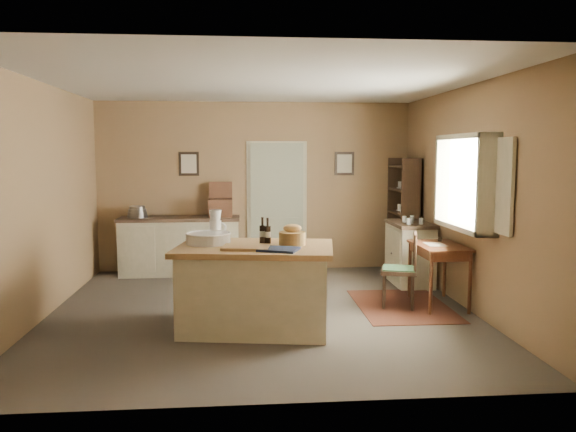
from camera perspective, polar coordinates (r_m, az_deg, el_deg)
name	(u,v)px	position (r m, az deg, el deg)	size (l,w,h in m)	color
ground	(262,312)	(6.82, -2.69, -9.67)	(5.00, 5.00, 0.00)	brown
wall_back	(255,187)	(9.07, -3.36, 2.99)	(5.00, 0.10, 2.70)	#7F6345
wall_front	(274,227)	(4.09, -1.40, -1.14)	(5.00, 0.10, 2.70)	#7F6345
wall_left	(41,201)	(6.95, -23.83, 1.42)	(0.10, 5.00, 2.70)	#7F6345
wall_right	(468,198)	(7.13, 17.79, 1.77)	(0.10, 5.00, 2.70)	#7F6345
ceiling	(261,82)	(6.61, -2.81, 13.46)	(5.00, 5.00, 0.00)	silver
door	(277,205)	(9.08, -1.13, 1.13)	(0.97, 0.06, 2.11)	#A2A78A
framed_prints	(268,164)	(9.04, -2.10, 5.33)	(2.82, 0.02, 0.38)	black
window	(469,182)	(6.90, 17.89, 3.29)	(0.25, 1.99, 1.12)	beige
work_island	(255,285)	(6.07, -3.42, -7.00)	(1.79, 1.31, 1.20)	beige
sideboard	(180,244)	(8.91, -10.87, -2.80)	(1.86, 0.53, 1.18)	beige
rug	(402,306)	(7.20, 11.52, -8.90)	(1.10, 1.60, 0.01)	#512B16
writing_desk	(439,252)	(7.19, 15.08, -3.58)	(0.55, 0.90, 0.82)	#3C1D0F
desk_chair	(399,271)	(7.05, 11.18, -5.48)	(0.42, 0.42, 0.90)	black
right_cabinet	(410,252)	(8.33, 12.27, -3.63)	(0.53, 0.94, 0.99)	beige
shelving_unit	(406,216)	(8.99, 11.89, -0.01)	(0.31, 0.82, 1.81)	black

